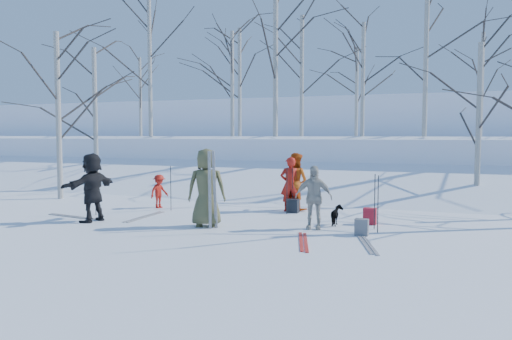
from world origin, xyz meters
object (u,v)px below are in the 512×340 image
at_px(skier_olive_center, 206,188).
at_px(skier_red_north, 290,184).
at_px(skier_grey_west, 92,187).
at_px(backpack_dark, 293,206).
at_px(dog, 337,215).
at_px(backpack_red, 370,216).
at_px(skier_redor_behind, 296,182).
at_px(skier_red_seated, 159,191).
at_px(skier_cream_east, 313,197).
at_px(backpack_grey, 362,227).

xyz_separation_m(skier_olive_center, skier_red_north, (1.19, 3.13, -0.16)).
bearing_deg(skier_red_north, skier_grey_west, 13.54).
xyz_separation_m(skier_grey_west, backpack_dark, (4.47, 3.36, -0.71)).
xyz_separation_m(dog, backpack_red, (0.75, 0.46, -0.05)).
distance_m(skier_redor_behind, skier_red_seated, 4.26).
xyz_separation_m(skier_red_north, skier_cream_east, (1.37, -2.48, -0.04)).
relative_size(skier_redor_behind, backpack_grey, 4.58).
xyz_separation_m(skier_cream_east, dog, (0.43, 0.66, -0.52)).
xyz_separation_m(skier_red_seated, skier_cream_east, (5.38, -1.64, 0.25)).
relative_size(skier_cream_east, dog, 2.55).
height_order(skier_red_seated, backpack_dark, skier_red_seated).
bearing_deg(skier_grey_west, skier_cream_east, 109.18).
bearing_deg(dog, skier_grey_west, 9.71).
height_order(skier_red_seated, dog, skier_red_seated).
relative_size(skier_red_seated, backpack_dark, 2.61).
bearing_deg(skier_redor_behind, backpack_red, 171.08).
height_order(skier_red_seated, skier_grey_west, skier_grey_west).
bearing_deg(skier_olive_center, dog, -178.26).
xyz_separation_m(skier_grey_west, dog, (6.11, 1.77, -0.65)).
distance_m(backpack_grey, backpack_dark, 3.58).
height_order(skier_olive_center, skier_cream_east, skier_olive_center).
distance_m(skier_red_north, skier_grey_west, 5.61).
distance_m(skier_olive_center, skier_redor_behind, 3.65).
height_order(skier_red_north, skier_grey_west, skier_grey_west).
bearing_deg(skier_olive_center, skier_grey_west, -13.30).
distance_m(skier_cream_east, backpack_grey, 1.41).
height_order(skier_olive_center, backpack_red, skier_olive_center).
bearing_deg(skier_redor_behind, backpack_dark, 123.71).
bearing_deg(backpack_red, skier_red_north, 152.03).
xyz_separation_m(backpack_red, backpack_grey, (0.04, -1.50, -0.02)).
bearing_deg(skier_cream_east, backpack_dark, 109.13).
xyz_separation_m(skier_red_north, skier_grey_west, (-4.31, -3.59, 0.09)).
height_order(skier_olive_center, backpack_dark, skier_olive_center).
height_order(skier_redor_behind, backpack_dark, skier_redor_behind).
bearing_deg(skier_redor_behind, skier_red_seated, 40.34).
height_order(skier_red_north, backpack_red, skier_red_north).
height_order(skier_olive_center, skier_redor_behind, skier_olive_center).
xyz_separation_m(skier_red_seated, skier_grey_west, (-0.30, -2.75, 0.38)).
relative_size(skier_redor_behind, backpack_dark, 4.35).
distance_m(backpack_red, backpack_grey, 1.50).
distance_m(skier_redor_behind, backpack_dark, 0.86).
bearing_deg(skier_olive_center, backpack_red, -176.61).
distance_m(skier_grey_west, backpack_grey, 6.99).
height_order(skier_redor_behind, skier_cream_east, skier_redor_behind).
bearing_deg(skier_red_seated, backpack_red, -78.51).
distance_m(skier_cream_east, dog, 0.94).
height_order(skier_cream_east, skier_grey_west, skier_grey_west).
xyz_separation_m(skier_red_north, dog, (1.81, -1.82, -0.56)).
bearing_deg(skier_grey_west, backpack_grey, 104.18).
xyz_separation_m(skier_redor_behind, backpack_grey, (2.52, -3.15, -0.68)).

